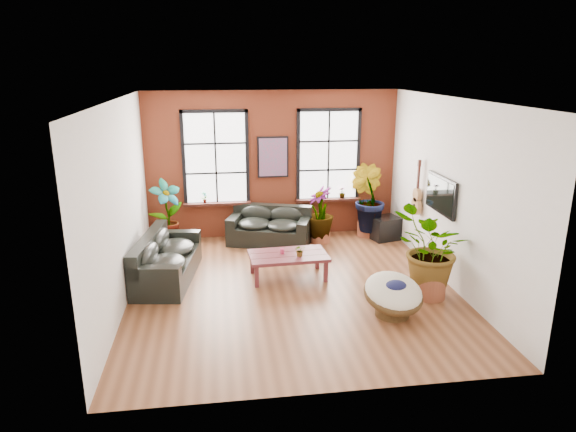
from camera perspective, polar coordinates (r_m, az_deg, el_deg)
name	(u,v)px	position (r m, az deg, el deg)	size (l,w,h in m)	color
room	(291,197)	(9.35, 0.38, 2.13)	(6.04, 6.54, 3.54)	brown
sofa_back	(270,227)	(12.07, -2.02, -1.23)	(2.07, 1.47, 0.86)	black
sofa_left	(165,260)	(10.33, -13.55, -4.76)	(1.25, 2.35, 0.89)	black
coffee_table	(288,257)	(10.11, 0.02, -4.56)	(1.57, 0.95, 0.59)	#531D23
papasan_chair	(393,294)	(8.84, 11.63, -8.50)	(1.15, 1.16, 0.75)	#4B351A
poster	(273,157)	(12.25, -1.68, 6.56)	(0.74, 0.06, 0.98)	black
tv_wall_unit	(434,196)	(10.63, 15.87, 2.12)	(0.13, 1.86, 1.20)	black
media_box	(385,228)	(12.59, 10.71, -1.33)	(0.77, 0.69, 0.55)	black
pot_back_left	(170,240)	(12.17, -13.02, -2.58)	(0.54, 0.54, 0.35)	brown
pot_back_right	(367,229)	(12.79, 8.76, -1.40)	(0.51, 0.51, 0.35)	brown
pot_right_wall	(429,286)	(9.73, 15.43, -7.47)	(0.73, 0.73, 0.43)	brown
pot_mid	(320,235)	(12.23, 3.57, -2.08)	(0.63, 0.63, 0.35)	brown
floor_plant_back_left	(167,211)	(11.99, -13.28, 0.60)	(0.76, 0.51, 1.44)	#18370E
floor_plant_back_right	(367,198)	(12.56, 8.79, 1.96)	(0.88, 0.71, 1.61)	#18370E
floor_plant_right_wall	(431,250)	(9.47, 15.64, -3.66)	(1.34, 1.16, 1.48)	#18370E
floor_plant_mid	(320,212)	(12.05, 3.56, 0.46)	(0.67, 0.67, 1.20)	#18370E
table_plant	(300,250)	(9.95, 1.34, -3.84)	(0.21, 0.18, 0.24)	#18370E
sill_plant_left	(204,197)	(12.33, -9.26, 2.06)	(0.14, 0.10, 0.27)	#18370E
sill_plant_right	(342,193)	(12.69, 6.04, 2.60)	(0.15, 0.15, 0.27)	#18370E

